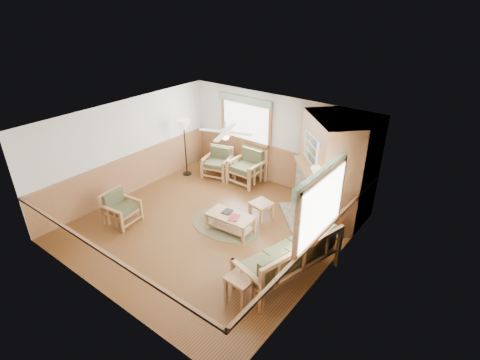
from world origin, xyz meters
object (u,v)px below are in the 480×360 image
Objects in this scene: armchair_back_right at (247,167)px; sofa at (288,256)px; armchair_left at (121,208)px; end_table_sofa at (241,288)px; armchair_back_left at (217,163)px; footstool at (261,210)px; end_table_chairs at (236,170)px; floor_lamp_right at (316,204)px; coffee_table at (230,223)px; floor_lamp_left at (185,148)px.

sofa is at bearing -40.78° from armchair_back_right.
armchair_left is 4.01m from end_table_sofa.
footstool is (2.47, -1.15, -0.23)m from armchair_back_left.
footstool is (1.93, -1.42, -0.05)m from end_table_chairs.
armchair_left is at bearing 175.83° from end_table_sofa.
armchair_back_right is 3.25m from floor_lamp_right.
armchair_back_left is at bearing -10.38° from armchair_left.
footstool is at bearing -36.28° from end_table_chairs.
armchair_back_left is 5.36m from end_table_sofa.
armchair_left is 1.56× the size of end_table_chairs.
armchair_back_right reaches higher than coffee_table.
armchair_back_left is at bearing 164.31° from floor_lamp_right.
floor_lamp_left reaches higher than armchair_back_left.
sofa is at bearing -39.03° from end_table_chairs.
armchair_back_left is at bearing 154.97° from footstool.
floor_lamp_left reaches higher than armchair_back_right.
floor_lamp_left reaches higher than sofa.
coffee_table is at bearing 133.89° from end_table_sofa.
armchair_left is 1.65× the size of footstool.
armchair_left is 4.79m from floor_lamp_right.
armchair_back_right is 0.56× the size of floor_lamp_left.
floor_lamp_left is at bearing -163.66° from armchair_back_left.
coffee_table is at bearing -27.67° from floor_lamp_left.
floor_lamp_right reaches higher than armchair_left.
armchair_back_right is 1.82× the size of end_table_sofa.
sofa reaches higher than footstool.
armchair_left reaches higher than coffee_table.
end_table_chairs is at bearing 143.72° from footstool.
armchair_back_right is at bearing -25.18° from armchair_left.
armchair_left is (-4.35, -0.80, -0.10)m from sofa.
armchair_left is 3.07m from floor_lamp_left.
sofa is 4.27m from armchair_back_right.
coffee_table is 2.18× the size of end_table_chairs.
armchair_back_right is at bearing 21.39° from floor_lamp_left.
sofa is at bearing 72.21° from end_table_sofa.
end_table_chairs is at bearing 29.50° from floor_lamp_left.
floor_lamp_left is at bearing 5.08° from armchair_left.
armchair_back_left is 0.63m from end_table_chairs.
armchair_back_right is at bearing 125.33° from end_table_sofa.
armchair_back_right is at bearing 114.11° from coffee_table.
armchair_back_right reaches higher than armchair_left.
coffee_table is (1.23, -2.33, -0.28)m from armchair_back_right.
sofa is 4.42m from armchair_left.
end_table_sofa is (-0.35, -1.10, -0.23)m from sofa.
armchair_left is at bearing -106.42° from armchair_back_right.
armchair_back_left reaches higher than footstool.
sofa is at bearing -19.55° from coffee_table.
end_table_sofa is at bearing -49.94° from coffee_table.
floor_lamp_right reaches higher than footstool.
end_table_chairs is (-3.62, 2.93, -0.25)m from sofa.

